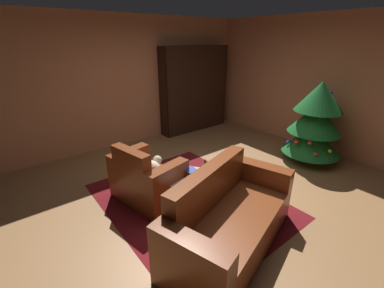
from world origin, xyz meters
name	(u,v)px	position (x,y,z in m)	size (l,w,h in m)	color
ground_plane	(213,191)	(0.00, 0.00, 0.00)	(6.86, 6.86, 0.00)	#9D6D41
wall_back	(321,85)	(0.00, 2.89, 1.33)	(5.46, 0.06, 2.67)	#CD8053
wall_left	(129,82)	(-2.70, 0.00, 1.33)	(0.06, 5.84, 2.67)	#CD8053
area_rug	(189,200)	(-0.03, -0.45, 0.00)	(2.73, 2.15, 0.01)	maroon
bookshelf_unit	(198,90)	(-2.46, 1.73, 1.01)	(0.33, 1.84, 2.05)	black
armchair_red	(147,180)	(-0.43, -0.90, 0.32)	(1.11, 0.85, 0.87)	brown
couch_red	(228,220)	(0.91, -0.60, 0.31)	(1.29, 1.97, 0.90)	brown
coffee_table	(191,181)	(0.08, -0.49, 0.39)	(0.68, 0.68, 0.43)	black
book_stack_on_table	(191,173)	(0.02, -0.45, 0.48)	(0.23, 0.18, 0.10)	#3F8143
bottle_on_table	(205,171)	(0.19, -0.34, 0.55)	(0.06, 0.06, 0.28)	#1E5D1C
decorated_tree	(315,122)	(0.36, 2.19, 0.79)	(1.05, 1.05, 1.52)	brown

